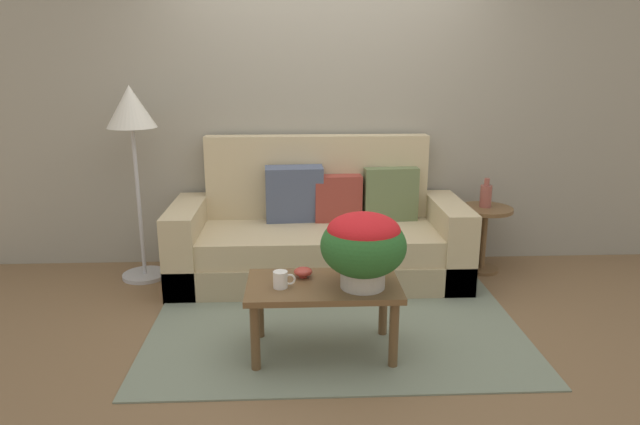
# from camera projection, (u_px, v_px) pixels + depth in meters

# --- Properties ---
(ground_plane) EXTENTS (14.00, 14.00, 0.00)m
(ground_plane) POSITION_uv_depth(u_px,v_px,m) (333.00, 315.00, 3.86)
(ground_plane) COLOR brown
(wall_back) EXTENTS (6.40, 0.12, 3.00)m
(wall_back) POSITION_uv_depth(u_px,v_px,m) (325.00, 84.00, 4.60)
(wall_back) COLOR gray
(wall_back) RESTS_ON ground
(area_rug) EXTENTS (2.40, 1.87, 0.01)m
(area_rug) POSITION_uv_depth(u_px,v_px,m) (334.00, 317.00, 3.82)
(area_rug) COLOR gray
(area_rug) RESTS_ON ground
(couch) EXTENTS (2.27, 0.85, 1.10)m
(couch) POSITION_uv_depth(u_px,v_px,m) (319.00, 237.00, 4.47)
(couch) COLOR tan
(couch) RESTS_ON ground
(coffee_table) EXTENTS (0.89, 0.50, 0.44)m
(coffee_table) POSITION_uv_depth(u_px,v_px,m) (323.00, 294.00, 3.29)
(coffee_table) COLOR brown
(coffee_table) RESTS_ON ground
(side_table) EXTENTS (0.43, 0.43, 0.54)m
(side_table) POSITION_uv_depth(u_px,v_px,m) (484.00, 227.00, 4.59)
(side_table) COLOR brown
(side_table) RESTS_ON ground
(floor_lamp) EXTENTS (0.37, 0.37, 1.51)m
(floor_lamp) POSITION_uv_depth(u_px,v_px,m) (132.00, 123.00, 4.22)
(floor_lamp) COLOR #B2B2B7
(floor_lamp) RESTS_ON ground
(potted_plant) EXTENTS (0.49, 0.49, 0.43)m
(potted_plant) POSITION_uv_depth(u_px,v_px,m) (363.00, 244.00, 3.15)
(potted_plant) COLOR #B7B2A8
(potted_plant) RESTS_ON coffee_table
(coffee_mug) EXTENTS (0.13, 0.08, 0.10)m
(coffee_mug) POSITION_uv_depth(u_px,v_px,m) (281.00, 279.00, 3.20)
(coffee_mug) COLOR white
(coffee_mug) RESTS_ON coffee_table
(snack_bowl) EXTENTS (0.11, 0.11, 0.06)m
(snack_bowl) POSITION_uv_depth(u_px,v_px,m) (303.00, 272.00, 3.35)
(snack_bowl) COLOR #B2382D
(snack_bowl) RESTS_ON coffee_table
(table_vase) EXTENTS (0.09, 0.09, 0.24)m
(table_vase) POSITION_uv_depth(u_px,v_px,m) (486.00, 195.00, 4.53)
(table_vase) COLOR #934C42
(table_vase) RESTS_ON side_table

